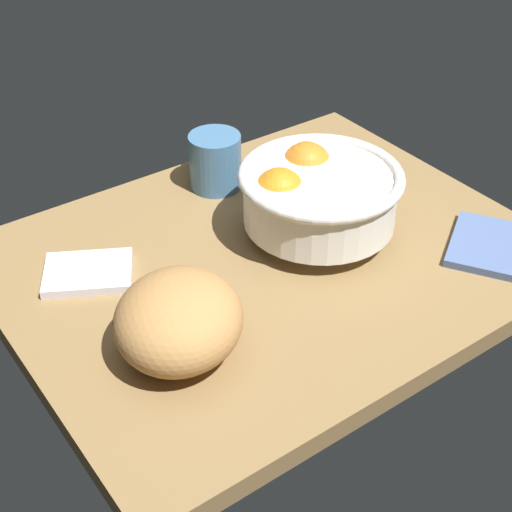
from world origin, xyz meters
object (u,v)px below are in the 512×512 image
napkin_spare (88,273)px  bread_loaf (179,320)px  fruit_bowl (316,193)px  napkin_folded (486,245)px  mug (214,160)px

napkin_spare → bread_loaf: bearing=-82.2°
fruit_bowl → bread_loaf: (-28.46, -9.93, -1.85)cm
fruit_bowl → napkin_folded: 25.12cm
bread_loaf → napkin_spare: bearing=97.8°
fruit_bowl → napkin_folded: bearing=-44.9°
bread_loaf → napkin_spare: 20.12cm
napkin_folded → bread_loaf: bearing=170.9°
bread_loaf → mug: 38.00cm
mug → napkin_spare: bearing=-159.6°
bread_loaf → napkin_folded: bread_loaf is taller
fruit_bowl → napkin_spare: bearing=162.9°
napkin_spare → mug: 28.77cm
napkin_folded → fruit_bowl: bearing=135.1°
napkin_folded → napkin_spare: 55.30cm
napkin_spare → mug: bearing=20.4°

